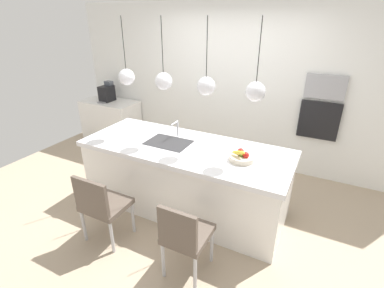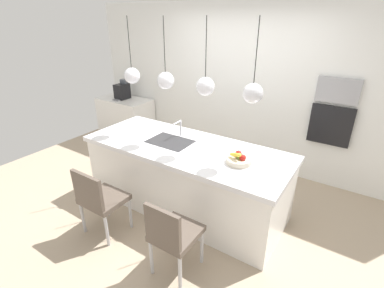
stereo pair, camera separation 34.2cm
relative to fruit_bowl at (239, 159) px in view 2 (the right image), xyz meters
The scene contains 16 objects.
floor 1.20m from the fruit_bowl, behind, with size 6.60×6.60×0.00m, color tan.
back_wall 1.89m from the fruit_bowl, 113.73° to the left, with size 6.00×0.10×2.60m, color white.
kitchen_island 0.89m from the fruit_bowl, behind, with size 2.63×1.04×0.89m.
sink_basin 0.99m from the fruit_bowl, behind, with size 0.56×0.40×0.02m, color #2D2D30.
faucet 1.02m from the fruit_bowl, 165.18° to the left, with size 0.02×0.17×0.22m.
fruit_bowl is the anchor object (origin of this frame).
side_counter 3.45m from the fruit_bowl, 157.12° to the left, with size 1.10×0.60×0.83m, color white.
coffee_machine 3.45m from the fruit_bowl, 157.28° to the left, with size 0.20×0.35×0.38m.
microwave 1.83m from the fruit_bowl, 67.99° to the left, with size 0.54×0.08×0.34m, color #9E9EA3.
oven 1.76m from the fruit_bowl, 67.99° to the left, with size 0.56×0.08×0.56m, color black.
chair_near 1.62m from the fruit_bowl, 143.18° to the right, with size 0.47×0.43×0.86m.
chair_middle 1.06m from the fruit_bowl, 103.00° to the right, with size 0.41×0.45×0.86m.
pendant_light_left 1.73m from the fruit_bowl, behind, with size 0.20×0.20×0.80m.
pendant_light_center_left 1.26m from the fruit_bowl, behind, with size 0.20×0.20×0.80m.
pendant_light_center_right 0.88m from the fruit_bowl, behind, with size 0.20×0.20×0.80m.
pendant_light_right 0.74m from the fruit_bowl, 33.20° to the left, with size 0.20×0.20×0.80m.
Camera 2 is at (1.82, -2.60, 2.36)m, focal length 26.29 mm.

